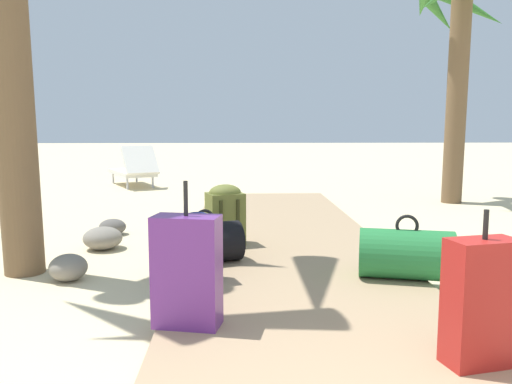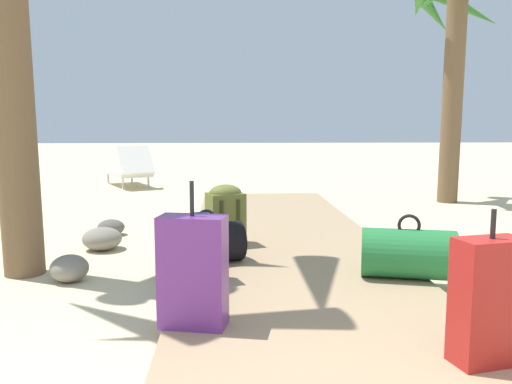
# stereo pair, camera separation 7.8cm
# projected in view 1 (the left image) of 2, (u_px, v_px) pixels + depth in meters

# --- Properties ---
(ground_plane) EXTENTS (60.00, 60.00, 0.00)m
(ground_plane) POSITION_uv_depth(u_px,v_px,m) (298.00, 284.00, 3.95)
(ground_plane) COLOR beige
(boardwalk) EXTENTS (1.81, 7.69, 0.08)m
(boardwalk) POSITION_uv_depth(u_px,v_px,m) (288.00, 254.00, 4.70)
(boardwalk) COLOR tan
(boardwalk) RESTS_ON ground
(suitcase_purple) EXTENTS (0.39, 0.26, 0.81)m
(suitcase_purple) POSITION_uv_depth(u_px,v_px,m) (187.00, 271.00, 2.88)
(suitcase_purple) COLOR #6B2D84
(suitcase_purple) RESTS_ON boardwalk
(backpack_olive) EXTENTS (0.39, 0.35, 0.56)m
(backpack_olive) POSITION_uv_depth(u_px,v_px,m) (225.00, 213.00, 4.85)
(backpack_olive) COLOR olive
(backpack_olive) RESTS_ON boardwalk
(suitcase_red) EXTENTS (0.36, 0.24, 0.73)m
(suitcase_red) POSITION_uv_depth(u_px,v_px,m) (481.00, 302.00, 2.41)
(suitcase_red) COLOR red
(suitcase_red) RESTS_ON boardwalk
(backpack_navy) EXTENTS (0.32, 0.27, 0.50)m
(backpack_navy) POSITION_uv_depth(u_px,v_px,m) (197.00, 245.00, 3.71)
(backpack_navy) COLOR navy
(backpack_navy) RESTS_ON boardwalk
(duffel_bag_black) EXTENTS (0.66, 0.50, 0.44)m
(duffel_bag_black) POSITION_uv_depth(u_px,v_px,m) (205.00, 243.00, 4.23)
(duffel_bag_black) COLOR black
(duffel_bag_black) RESTS_ON boardwalk
(duffel_bag_green) EXTENTS (0.73, 0.51, 0.47)m
(duffel_bag_green) POSITION_uv_depth(u_px,v_px,m) (406.00, 254.00, 3.79)
(duffel_bag_green) COLOR #237538
(duffel_bag_green) RESTS_ON boardwalk
(palm_tree_far_right) EXTENTS (1.89, 2.09, 3.67)m
(palm_tree_far_right) POSITION_uv_depth(u_px,v_px,m) (460.00, 16.00, 7.73)
(palm_tree_far_right) COLOR brown
(palm_tree_far_right) RESTS_ON ground
(lounge_chair) EXTENTS (1.21, 1.64, 0.80)m
(lounge_chair) POSITION_uv_depth(u_px,v_px,m) (134.00, 170.00, 10.09)
(lounge_chair) COLOR white
(lounge_chair) RESTS_ON ground
(rock_left_far) EXTENTS (0.44, 0.44, 0.22)m
(rock_left_far) POSITION_uv_depth(u_px,v_px,m) (103.00, 238.00, 5.03)
(rock_left_far) COLOR gray
(rock_left_far) RESTS_ON ground
(rock_left_mid) EXTENTS (0.36, 0.36, 0.21)m
(rock_left_mid) POSITION_uv_depth(u_px,v_px,m) (68.00, 267.00, 4.02)
(rock_left_mid) COLOR gray
(rock_left_mid) RESTS_ON ground
(rock_left_near) EXTENTS (0.30, 0.28, 0.17)m
(rock_left_near) POSITION_uv_depth(u_px,v_px,m) (113.00, 227.00, 5.70)
(rock_left_near) COLOR #5B5651
(rock_left_near) RESTS_ON ground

